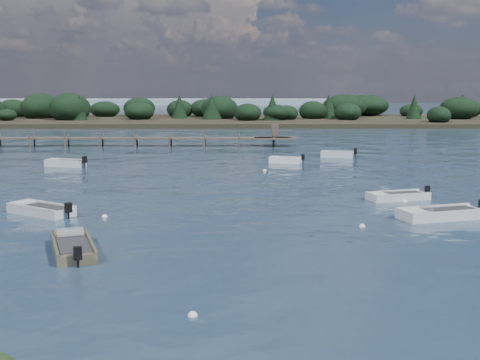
{
  "coord_description": "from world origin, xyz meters",
  "views": [
    {
      "loc": [
        -0.56,
        -26.06,
        7.17
      ],
      "look_at": [
        -0.43,
        14.0,
        1.0
      ],
      "focal_mm": 45.0,
      "sensor_mm": 36.0,
      "label": 1
    }
  ],
  "objects_px": {
    "dinghy_mid_white_a": "(441,215)",
    "tender_far_grey_b": "(337,155)",
    "dinghy_near_olive": "(73,249)",
    "dinghy_mid_white_b": "(398,198)",
    "tender_far_grey": "(66,164)",
    "tender_far_white": "(285,161)",
    "dinghy_mid_grey": "(41,211)",
    "jetty": "(66,138)"
  },
  "relations": [
    {
      "from": "dinghy_near_olive",
      "to": "tender_far_grey_b",
      "type": "distance_m",
      "value": 40.5
    },
    {
      "from": "dinghy_mid_white_a",
      "to": "jetty",
      "type": "height_order",
      "value": "jetty"
    },
    {
      "from": "jetty",
      "to": "dinghy_near_olive",
      "type": "bearing_deg",
      "value": -73.96
    },
    {
      "from": "dinghy_mid_white_b",
      "to": "tender_far_grey",
      "type": "height_order",
      "value": "tender_far_grey"
    },
    {
      "from": "tender_far_white",
      "to": "tender_far_grey_b",
      "type": "distance_m",
      "value": 7.5
    },
    {
      "from": "dinghy_mid_white_b",
      "to": "tender_far_grey_b",
      "type": "relative_size",
      "value": 1.16
    },
    {
      "from": "dinghy_mid_white_a",
      "to": "tender_far_white",
      "type": "distance_m",
      "value": 25.66
    },
    {
      "from": "jetty",
      "to": "dinghy_mid_white_b",
      "type": "bearing_deg",
      "value": -48.71
    },
    {
      "from": "dinghy_near_olive",
      "to": "tender_far_grey",
      "type": "distance_m",
      "value": 30.46
    },
    {
      "from": "dinghy_mid_white_b",
      "to": "dinghy_mid_grey",
      "type": "xyz_separation_m",
      "value": [
        -21.62,
        -4.4,
        0.02
      ]
    },
    {
      "from": "tender_far_grey",
      "to": "tender_far_white",
      "type": "bearing_deg",
      "value": 6.86
    },
    {
      "from": "dinghy_near_olive",
      "to": "tender_far_grey",
      "type": "bearing_deg",
      "value": 106.42
    },
    {
      "from": "dinghy_mid_grey",
      "to": "tender_far_white",
      "type": "distance_m",
      "value": 28.4
    },
    {
      "from": "dinghy_near_olive",
      "to": "tender_far_grey_b",
      "type": "height_order",
      "value": "tender_far_grey_b"
    },
    {
      "from": "dinghy_near_olive",
      "to": "dinghy_mid_white_b",
      "type": "xyz_separation_m",
      "value": [
        17.61,
        12.51,
        -0.01
      ]
    },
    {
      "from": "tender_far_grey",
      "to": "tender_far_white",
      "type": "distance_m",
      "value": 20.59
    },
    {
      "from": "dinghy_mid_grey",
      "to": "dinghy_near_olive",
      "type": "bearing_deg",
      "value": -63.65
    },
    {
      "from": "dinghy_mid_white_b",
      "to": "dinghy_near_olive",
      "type": "bearing_deg",
      "value": -144.61
    },
    {
      "from": "dinghy_near_olive",
      "to": "jetty",
      "type": "xyz_separation_m",
      "value": [
        -13.91,
        48.4,
        0.83
      ]
    },
    {
      "from": "dinghy_mid_white_b",
      "to": "jetty",
      "type": "height_order",
      "value": "jetty"
    },
    {
      "from": "tender_far_grey",
      "to": "tender_far_white",
      "type": "xyz_separation_m",
      "value": [
        20.45,
        2.46,
        -0.02
      ]
    },
    {
      "from": "dinghy_mid_white_b",
      "to": "tender_far_grey",
      "type": "distance_m",
      "value": 31.09
    },
    {
      "from": "dinghy_near_olive",
      "to": "dinghy_mid_white_a",
      "type": "bearing_deg",
      "value": 20.43
    },
    {
      "from": "dinghy_near_olive",
      "to": "tender_far_white",
      "type": "xyz_separation_m",
      "value": [
        11.84,
        31.67,
        0.01
      ]
    },
    {
      "from": "dinghy_near_olive",
      "to": "dinghy_mid_grey",
      "type": "xyz_separation_m",
      "value": [
        -4.02,
        8.11,
        0.0
      ]
    },
    {
      "from": "dinghy_near_olive",
      "to": "tender_far_white",
      "type": "distance_m",
      "value": 33.81
    },
    {
      "from": "dinghy_mid_white_b",
      "to": "jetty",
      "type": "bearing_deg",
      "value": 131.29
    },
    {
      "from": "dinghy_mid_grey",
      "to": "tender_far_white",
      "type": "xyz_separation_m",
      "value": [
        15.85,
        23.57,
        0.01
      ]
    },
    {
      "from": "tender_far_grey_b",
      "to": "dinghy_mid_white_a",
      "type": "bearing_deg",
      "value": -88.13
    },
    {
      "from": "dinghy_mid_grey",
      "to": "tender_far_grey_b",
      "type": "bearing_deg",
      "value": 52.71
    },
    {
      "from": "dinghy_near_olive",
      "to": "jetty",
      "type": "relative_size",
      "value": 0.07
    },
    {
      "from": "tender_far_white",
      "to": "jetty",
      "type": "bearing_deg",
      "value": 147.0
    },
    {
      "from": "dinghy_mid_white_a",
      "to": "tender_far_white",
      "type": "relative_size",
      "value": 1.53
    },
    {
      "from": "tender_far_grey_b",
      "to": "dinghy_mid_grey",
      "type": "bearing_deg",
      "value": -127.29
    },
    {
      "from": "tender_far_grey_b",
      "to": "dinghy_mid_white_b",
      "type": "bearing_deg",
      "value": -89.97
    },
    {
      "from": "tender_far_grey",
      "to": "dinghy_mid_white_a",
      "type": "relative_size",
      "value": 0.77
    },
    {
      "from": "dinghy_mid_white_a",
      "to": "tender_far_white",
      "type": "bearing_deg",
      "value": 105.19
    },
    {
      "from": "dinghy_mid_grey",
      "to": "tender_far_grey_b",
      "type": "distance_m",
      "value": 35.67
    },
    {
      "from": "dinghy_mid_white_a",
      "to": "tender_far_grey_b",
      "type": "distance_m",
      "value": 29.58
    },
    {
      "from": "tender_far_white",
      "to": "tender_far_grey",
      "type": "bearing_deg",
      "value": -173.14
    },
    {
      "from": "tender_far_white",
      "to": "jetty",
      "type": "relative_size",
      "value": 0.05
    },
    {
      "from": "dinghy_mid_white_b",
      "to": "tender_far_grey",
      "type": "relative_size",
      "value": 1.07
    }
  ]
}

